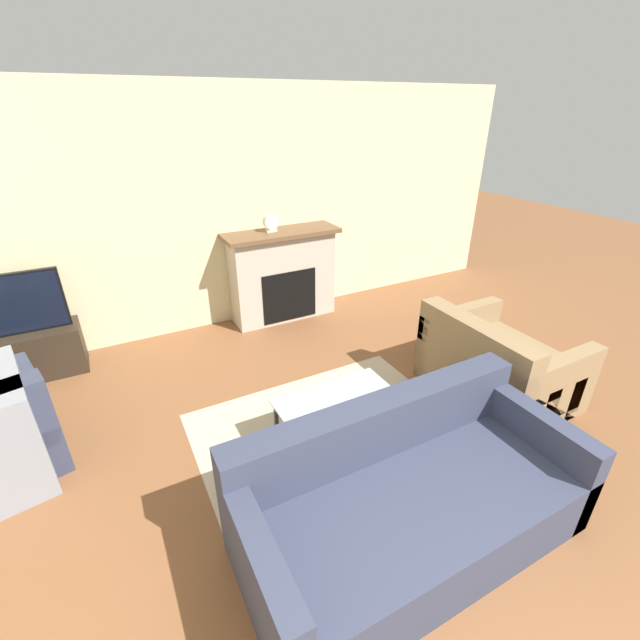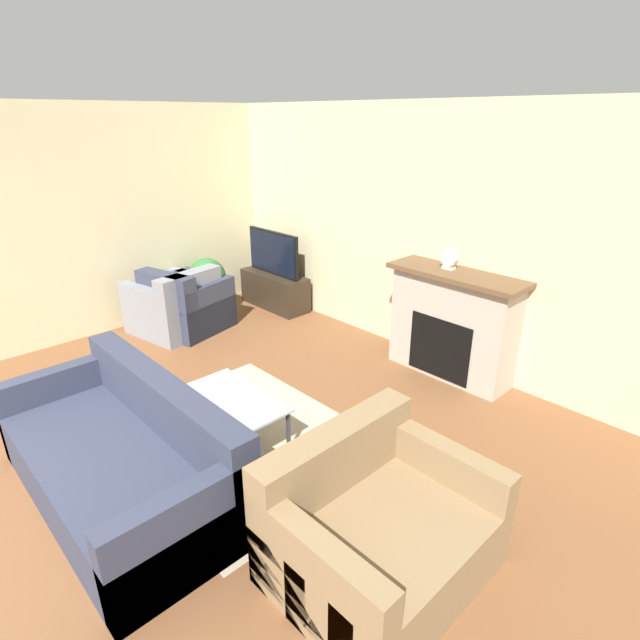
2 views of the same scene
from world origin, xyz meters
TOP-DOWN VIEW (x-y plane):
  - wall_back at (0.00, 4.91)m, footprint 8.53×0.06m
  - wall_left at (-2.80, 2.44)m, footprint 0.06×7.88m
  - area_rug at (0.30, 2.39)m, footprint 2.14×1.76m
  - fireplace at (0.85, 4.67)m, footprint 1.39×0.47m
  - tv_stand at (-1.98, 4.60)m, footprint 1.07×0.40m
  - tv at (-1.98, 4.59)m, footprint 0.99×0.06m
  - couch_sectional at (0.26, 1.42)m, footprint 2.11×0.98m
  - couch_loveseat at (1.93, 2.22)m, footprint 0.98×1.22m
  - armchair_by_window at (-2.16, 3.15)m, footprint 1.04×1.02m
  - armchair_accent at (-2.09, 3.26)m, footprint 1.01×1.03m
  - coffee_table at (0.30, 2.32)m, footprint 0.94×0.56m
  - potted_plant at (-2.35, 3.75)m, footprint 0.50×0.50m
  - mantel_clock at (0.73, 4.67)m, footprint 0.18×0.07m

SIDE VIEW (x-z plane):
  - area_rug at x=0.30m, z-range 0.00..0.00m
  - tv_stand at x=-1.98m, z-range 0.00..0.49m
  - couch_sectional at x=0.26m, z-range -0.13..0.69m
  - couch_loveseat at x=1.93m, z-range -0.12..0.70m
  - armchair_by_window at x=-2.16m, z-range -0.11..0.71m
  - armchair_accent at x=-2.09m, z-range -0.11..0.71m
  - coffee_table at x=0.30m, z-range 0.16..0.58m
  - potted_plant at x=-2.35m, z-range 0.11..0.90m
  - fireplace at x=0.85m, z-range 0.03..1.15m
  - tv at x=-1.98m, z-range 0.49..1.09m
  - mantel_clock at x=0.73m, z-range 1.13..1.34m
  - wall_back at x=0.00m, z-range 0.00..2.70m
  - wall_left at x=-2.80m, z-range 0.00..2.70m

